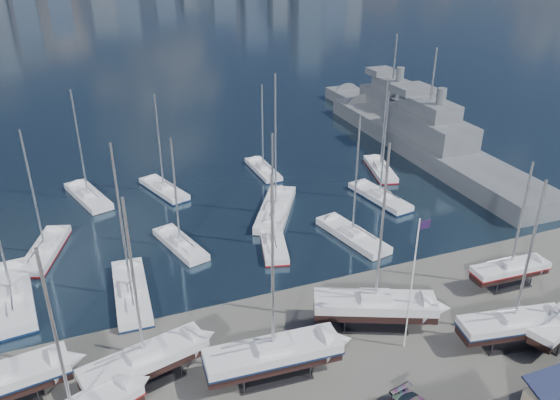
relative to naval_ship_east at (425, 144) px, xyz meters
name	(u,v)px	position (x,y,z in m)	size (l,w,h in m)	color
ground	(325,355)	(-35.48, -37.47, -1.67)	(1400.00, 1400.00, 0.00)	#605E59
water	(89,1)	(-35.48, 272.53, -1.82)	(1400.00, 600.00, 0.40)	#1A283C
sailboat_cradle_2	(145,361)	(-49.83, -35.14, 0.41)	(10.21, 5.09, 16.05)	#2D2D33
sailboat_cradle_3	(273,355)	(-40.36, -38.13, 0.47)	(11.02, 3.68, 17.43)	#2D2D33
sailboat_cradle_4	(375,306)	(-29.75, -35.46, 0.48)	(11.04, 7.00, 17.40)	#2D2D33
sailboat_cradle_5	(513,324)	(-20.04, -41.83, 0.37)	(9.78, 4.20, 15.36)	#2D2D33
sailboat_cradle_6	(510,269)	(-14.07, -34.84, 0.26)	(8.22, 2.64, 13.35)	#2D2D33
sailboat_moored_0	(14,298)	(-60.21, -19.81, -1.36)	(4.75, 12.71, 18.57)	black
sailboat_moored_1	(46,252)	(-57.34, -11.61, -1.36)	(5.76, 10.44, 15.04)	black
sailboat_moored_2	(88,197)	(-52.04, 1.27, -1.35)	(5.81, 10.73, 15.61)	black
sailboat_moored_3	(132,294)	(-49.51, -23.21, -1.36)	(3.60, 11.23, 16.60)	black
sailboat_moored_4	(180,245)	(-43.17, -15.64, -1.35)	(4.90, 9.39, 13.65)	black
sailboat_moored_5	(164,190)	(-42.20, 0.02, -1.36)	(5.64, 9.99, 14.40)	black
sailboat_moored_6	(273,243)	(-33.23, -18.87, -1.36)	(4.82, 9.72, 14.00)	black
sailboat_moored_7	(276,211)	(-30.14, -11.57, -1.34)	(9.15, 12.38, 18.59)	black
sailboat_moored_8	(263,171)	(-27.12, 1.79, -1.36)	(2.89, 9.31, 13.80)	black
sailboat_moored_9	(352,237)	(-24.14, -20.85, -1.35)	(4.99, 10.71, 15.60)	black
sailboat_moored_10	(380,198)	(-15.81, -12.84, -1.36)	(4.43, 10.59, 15.36)	black
sailboat_moored_11	(380,170)	(-10.74, -4.33, -1.36)	(5.09, 10.11, 14.55)	black
naval_ship_east	(425,144)	(0.00, 0.00, 0.00)	(9.03, 51.83, 18.65)	slate
naval_ship_west	(390,114)	(3.52, 16.52, -0.01)	(7.34, 41.65, 17.74)	slate
flagpole	(414,276)	(-28.59, -38.87, 5.44)	(1.09, 0.12, 12.32)	white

